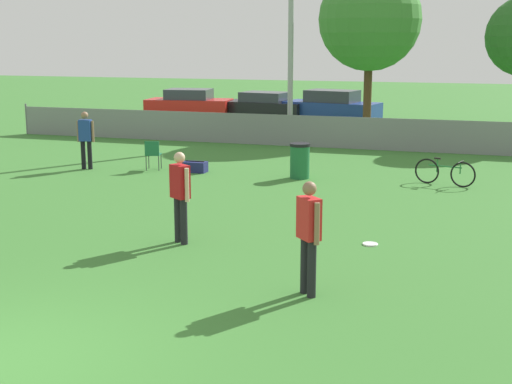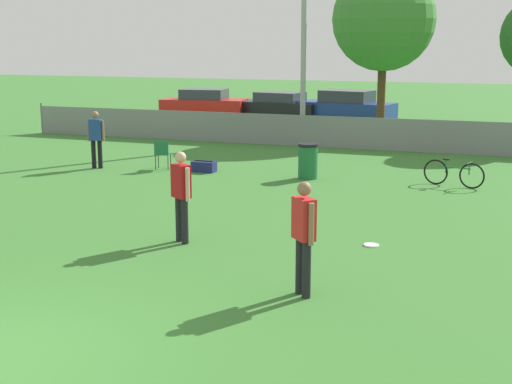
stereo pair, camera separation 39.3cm
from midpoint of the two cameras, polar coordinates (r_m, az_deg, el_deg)
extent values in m
cube|color=gray|center=(24.96, 5.28, 4.80)|extent=(24.54, 0.03, 1.10)
cylinder|color=slate|center=(30.11, -18.25, 5.58)|extent=(0.07, 0.07, 1.21)
cylinder|color=#9E9EA3|center=(27.01, 2.39, 14.43)|extent=(0.20, 0.20, 9.61)
cylinder|color=#4C331E|center=(28.61, 8.51, 7.53)|extent=(0.32, 0.32, 2.99)
sphere|color=#3D7F33|center=(28.54, 8.70, 13.50)|extent=(3.96, 3.96, 3.96)
cylinder|color=black|center=(10.50, 2.85, -5.87)|extent=(0.13, 0.13, 0.85)
cylinder|color=black|center=(10.34, 3.39, -6.17)|extent=(0.13, 0.13, 0.85)
cube|color=red|center=(10.22, 3.16, -2.12)|extent=(0.41, 0.42, 0.61)
sphere|color=#8C664C|center=(10.12, 3.19, 0.28)|extent=(0.20, 0.20, 0.20)
cylinder|color=#8C664C|center=(10.42, 2.56, -2.01)|extent=(0.08, 0.08, 0.61)
cylinder|color=#8C664C|center=(10.04, 3.78, -2.56)|extent=(0.08, 0.08, 0.61)
cylinder|color=black|center=(13.22, -7.12, -2.20)|extent=(0.13, 0.13, 0.85)
cylinder|color=black|center=(13.05, -6.65, -2.38)|extent=(0.13, 0.13, 0.85)
cube|color=#B21419|center=(12.97, -6.97, 0.84)|extent=(0.43, 0.39, 0.61)
sphere|color=#D8AD8C|center=(12.90, -7.02, 2.74)|extent=(0.20, 0.20, 0.20)
cylinder|color=#D8AD8C|center=(13.17, -7.48, 0.86)|extent=(0.08, 0.08, 0.61)
cylinder|color=#D8AD8C|center=(12.79, -6.43, 0.56)|extent=(0.08, 0.08, 0.61)
cylinder|color=black|center=(21.24, -13.67, 2.89)|extent=(0.13, 0.13, 0.83)
cylinder|color=black|center=(21.31, -14.16, 2.89)|extent=(0.13, 0.13, 0.83)
cube|color=navy|center=(21.18, -14.02, 4.80)|extent=(0.39, 0.29, 0.61)
sphere|color=#8C664C|center=(21.13, -14.08, 5.98)|extent=(0.20, 0.20, 0.20)
cylinder|color=#8C664C|center=(21.11, -13.46, 4.73)|extent=(0.08, 0.08, 0.61)
cylinder|color=#8C664C|center=(21.26, -14.56, 4.72)|extent=(0.08, 0.08, 0.61)
cylinder|color=white|center=(13.17, 8.28, -4.14)|extent=(0.28, 0.28, 0.03)
torus|color=white|center=(13.17, 8.28, -4.13)|extent=(0.28, 0.28, 0.03)
cylinder|color=#333338|center=(20.98, -8.13, 2.45)|extent=(0.02, 0.02, 0.43)
cylinder|color=#333338|center=(21.05, -9.10, 2.45)|extent=(0.02, 0.02, 0.43)
cylinder|color=#333338|center=(20.63, -8.33, 2.28)|extent=(0.02, 0.02, 0.43)
cylinder|color=#333338|center=(20.70, -9.32, 2.29)|extent=(0.02, 0.02, 0.43)
cube|color=#1E663F|center=(20.80, -8.74, 2.99)|extent=(0.50, 0.50, 0.03)
cube|color=#1E663F|center=(20.58, -8.87, 3.49)|extent=(0.41, 0.13, 0.39)
torus|color=black|center=(19.06, 12.94, 1.65)|extent=(0.64, 0.22, 0.66)
torus|color=black|center=(18.75, 15.65, 1.34)|extent=(0.64, 0.22, 0.66)
cylinder|color=#267238|center=(18.87, 14.31, 2.00)|extent=(0.85, 0.27, 0.04)
cylinder|color=#267238|center=(18.94, 13.71, 2.07)|extent=(0.03, 0.03, 0.34)
cylinder|color=#267238|center=(18.74, 15.46, 1.87)|extent=(0.03, 0.03, 0.31)
cube|color=black|center=(18.91, 13.74, 2.63)|extent=(0.17, 0.10, 0.04)
cylinder|color=black|center=(18.71, 15.48, 2.33)|extent=(0.15, 0.43, 0.03)
cylinder|color=#1E6638|center=(19.29, 2.94, 2.39)|extent=(0.52, 0.52, 0.87)
cylinder|color=black|center=(19.21, 2.95, 3.79)|extent=(0.55, 0.55, 0.08)
cube|color=navy|center=(20.31, -5.46, 2.02)|extent=(0.67, 0.37, 0.30)
cube|color=black|center=(20.28, -5.46, 2.48)|extent=(0.57, 0.04, 0.02)
cylinder|color=black|center=(35.74, -3.37, 6.64)|extent=(0.69, 0.27, 0.67)
cylinder|color=black|center=(34.17, -4.03, 6.39)|extent=(0.69, 0.27, 0.67)
cylinder|color=black|center=(36.43, -7.24, 6.67)|extent=(0.69, 0.27, 0.67)
cylinder|color=black|center=(34.88, -8.06, 6.41)|extent=(0.69, 0.27, 0.67)
cube|color=red|center=(35.27, -5.69, 6.88)|extent=(4.26, 2.36, 0.65)
cube|color=#2D333D|center=(35.22, -5.71, 7.80)|extent=(2.30, 1.89, 0.49)
cylinder|color=black|center=(34.47, 2.86, 6.42)|extent=(0.66, 0.28, 0.64)
cylinder|color=black|center=(33.12, 1.78, 6.21)|extent=(0.66, 0.28, 0.64)
cylinder|color=black|center=(35.59, -0.90, 6.61)|extent=(0.66, 0.28, 0.64)
cylinder|color=black|center=(34.28, -2.08, 6.40)|extent=(0.66, 0.28, 0.64)
cube|color=black|center=(34.32, 0.40, 6.75)|extent=(4.32, 2.35, 0.61)
cube|color=#2D333D|center=(34.28, 0.40, 7.63)|extent=(2.34, 1.83, 0.45)
cylinder|color=black|center=(33.35, 8.38, 6.12)|extent=(0.66, 0.30, 0.64)
cylinder|color=black|center=(32.00, 7.42, 5.91)|extent=(0.66, 0.30, 0.64)
cylinder|color=black|center=(34.42, 4.17, 6.40)|extent=(0.66, 0.30, 0.64)
cylinder|color=black|center=(33.11, 3.08, 6.19)|extent=(0.66, 0.30, 0.64)
cube|color=navy|center=(33.17, 5.74, 6.57)|extent=(4.60, 2.52, 0.72)
cube|color=#2D333D|center=(33.12, 5.77, 7.65)|extent=(2.51, 1.90, 0.54)
camera|label=1|loc=(0.20, -90.90, -0.19)|focal=50.00mm
camera|label=2|loc=(0.20, 89.10, 0.19)|focal=50.00mm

